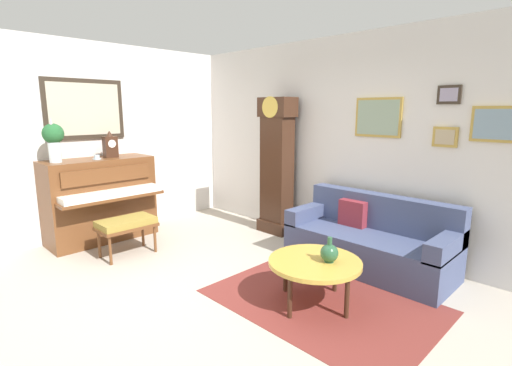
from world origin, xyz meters
name	(u,v)px	position (x,y,z in m)	size (l,w,h in m)	color
ground_plane	(190,297)	(0.00, 0.00, -0.05)	(6.40, 6.00, 0.10)	#B2A899
wall_left	(81,140)	(-2.60, 0.00, 1.41)	(0.13, 4.90, 2.80)	silver
wall_back	(330,142)	(0.02, 2.40, 1.40)	(5.30, 0.13, 2.80)	silver
area_rug	(322,301)	(1.07, 0.82, 0.00)	(2.10, 1.50, 0.01)	maroon
piano	(101,199)	(-2.23, 0.07, 0.59)	(0.87, 1.44, 1.17)	brown
piano_bench	(126,224)	(-1.41, 0.04, 0.41)	(0.42, 0.70, 0.48)	brown
grandfather_clock	(277,170)	(-0.70, 2.10, 0.96)	(0.52, 0.34, 2.03)	#3D2316
couch	(370,241)	(0.96, 1.91, 0.31)	(1.90, 0.80, 0.84)	#424C70
coffee_table	(315,263)	(1.03, 0.72, 0.41)	(0.88, 0.88, 0.44)	gold
mantel_clock	(110,145)	(-2.23, 0.26, 1.34)	(0.13, 0.18, 0.38)	#3D2316
flower_vase	(53,138)	(-2.23, -0.47, 1.49)	(0.26, 0.26, 0.58)	silver
teacup	(97,158)	(-2.18, 0.04, 1.20)	(0.12, 0.12, 0.06)	#ADC6D6
green_jug	(329,253)	(1.15, 0.78, 0.53)	(0.17, 0.17, 0.24)	#234C33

